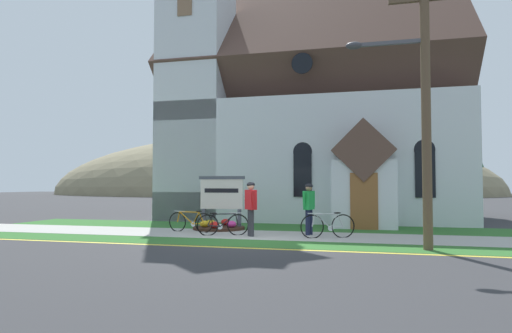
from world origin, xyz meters
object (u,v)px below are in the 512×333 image
Objects in this scene: bicycle_silver at (223,224)px; roadside_conifer at (446,114)px; cyclist_in_orange_jersey at (251,204)px; church_sign at (222,195)px; bicycle_yellow at (328,226)px; utility_pole at (421,82)px; bicycle_red at (191,222)px; cyclist_in_white_jersey at (309,205)px.

bicycle_silver is 0.20× the size of roadside_conifer.
church_sign is at bearing 128.31° from cyclist_in_orange_jersey.
cyclist_in_orange_jersey is (-2.43, -0.20, 0.65)m from bicycle_yellow.
bicycle_yellow is 0.21× the size of utility_pole.
bicycle_red is 1.57m from bicycle_silver.
roadside_conifer is (10.05, 9.25, 4.90)m from bicycle_red.
bicycle_yellow is (3.40, 0.13, 0.02)m from bicycle_silver.
roadside_conifer is at bearing 52.55° from cyclist_in_orange_jersey.
church_sign is 1.24× the size of bicycle_silver.
utility_pole reaches higher than cyclist_in_orange_jersey.
bicycle_yellow is at bearing -118.07° from roadside_conifer.
utility_pole reaches higher than bicycle_red.
roadside_conifer reaches higher than utility_pole.
bicycle_yellow is at bearing -43.39° from cyclist_in_white_jersey.
cyclist_in_white_jersey is (-0.66, 0.63, 0.61)m from bicycle_yellow.
bicycle_red is 4.84m from bicycle_yellow.
bicycle_silver is at bearing 175.89° from cyclist_in_orange_jersey.
cyclist_in_white_jersey is at bearing 136.61° from bicycle_yellow.
cyclist_in_white_jersey reaches higher than bicycle_silver.
bicycle_red is 1.07× the size of bicycle_yellow.
bicycle_red is 2.58m from cyclist_in_orange_jersey.
roadside_conifer is (2.67, 11.69, 0.93)m from utility_pole.
roadside_conifer is (5.90, 9.19, 4.26)m from cyclist_in_white_jersey.
cyclist_in_orange_jersey is (0.97, -0.07, 0.67)m from bicycle_silver.
bicycle_red is at bearing -179.16° from cyclist_in_white_jersey.
cyclist_in_white_jersey is at bearing 24.92° from cyclist_in_orange_jersey.
roadside_conifer reaches higher than cyclist_in_white_jersey.
bicycle_red is at bearing 173.29° from bicycle_yellow.
church_sign is at bearing 159.13° from cyclist_in_white_jersey.
utility_pole reaches higher than cyclist_in_white_jersey.
church_sign is 0.25× the size of roadside_conifer.
bicycle_silver is at bearing 163.70° from utility_pole.
church_sign is 12.86m from roadside_conifer.
roadside_conifer is at bearing 42.64° from bicycle_red.
church_sign reaches higher than bicycle_red.
church_sign is at bearing 109.25° from bicycle_silver.
cyclist_in_orange_jersey is at bearing -51.69° from church_sign.
bicycle_silver is 1.18m from cyclist_in_orange_jersey.
roadside_conifer reaches higher than church_sign.
utility_pole is (2.56, -1.87, 3.95)m from bicycle_yellow.
roadside_conifer reaches higher than bicycle_yellow.
church_sign reaches higher than cyclist_in_orange_jersey.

